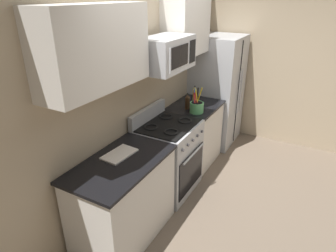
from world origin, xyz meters
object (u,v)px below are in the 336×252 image
at_px(range_oven, 168,157).
at_px(microwave, 166,54).
at_px(bottle_soy, 187,102).
at_px(utensil_crock, 197,107).
at_px(bottle_oil, 195,94).
at_px(refrigerator, 217,91).
at_px(cutting_board, 119,154).

bearing_deg(range_oven, microwave, 90.06).
xyz_separation_m(microwave, bottle_soy, (0.62, 0.01, -0.76)).
relative_size(utensil_crock, bottle_oil, 1.55).
bearing_deg(refrigerator, microwave, 178.43).
relative_size(microwave, utensil_crock, 2.12).
xyz_separation_m(utensil_crock, bottle_oil, (0.44, 0.23, 0.02)).
xyz_separation_m(microwave, cutting_board, (-0.85, 0.06, -0.85)).
relative_size(range_oven, utensil_crock, 3.20).
distance_m(refrigerator, utensil_crock, 1.11).
xyz_separation_m(refrigerator, bottle_oil, (-0.65, 0.12, 0.12)).
xyz_separation_m(range_oven, utensil_crock, (0.56, -0.13, 0.52)).
height_order(utensil_crock, bottle_oil, utensil_crock).
height_order(bottle_oil, bottle_soy, bottle_soy).
xyz_separation_m(range_oven, bottle_oil, (1.01, 0.10, 0.54)).
relative_size(range_oven, cutting_board, 3.11).
relative_size(refrigerator, bottle_oil, 8.08).
distance_m(utensil_crock, bottle_soy, 0.18).
bearing_deg(bottle_oil, refrigerator, -10.30).
height_order(cutting_board, bottle_soy, bottle_soy).
relative_size(utensil_crock, cutting_board, 0.97).
distance_m(range_oven, cutting_board, 0.97).
bearing_deg(cutting_board, microwave, -4.05).
xyz_separation_m(range_oven, microwave, (-0.00, 0.03, 1.30)).
bearing_deg(bottle_oil, microwave, -175.86).
distance_m(bottle_oil, bottle_soy, 0.39).
distance_m(range_oven, utensil_crock, 0.77).
bearing_deg(microwave, range_oven, -89.94).
xyz_separation_m(range_oven, refrigerator, (1.66, -0.02, 0.42)).
xyz_separation_m(refrigerator, bottle_soy, (-1.03, 0.06, 0.13)).
height_order(range_oven, refrigerator, refrigerator).
bearing_deg(utensil_crock, microwave, 164.48).
height_order(refrigerator, utensil_crock, refrigerator).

